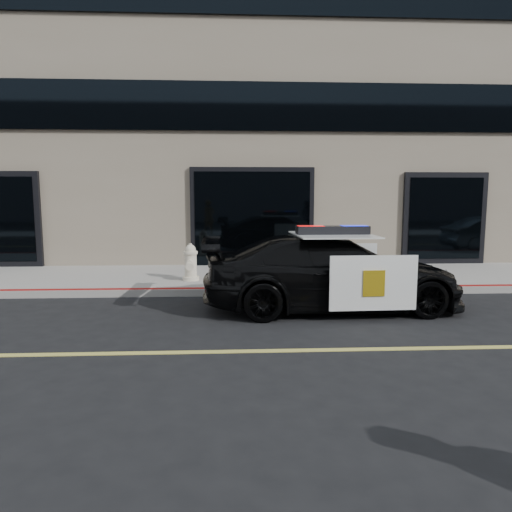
{
  "coord_description": "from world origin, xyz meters",
  "views": [
    {
      "loc": [
        -1.54,
        -5.84,
        2.02
      ],
      "look_at": [
        -1.14,
        2.2,
        1.0
      ],
      "focal_mm": 32.0,
      "sensor_mm": 36.0,
      "label": 1
    }
  ],
  "objects": [
    {
      "name": "ground",
      "position": [
        0.0,
        0.0,
        0.0
      ],
      "size": [
        120.0,
        120.0,
        0.0
      ],
      "primitive_type": "plane",
      "color": "black",
      "rests_on": "ground"
    },
    {
      "name": "sidewalk_n",
      "position": [
        0.0,
        5.25,
        0.07
      ],
      "size": [
        60.0,
        3.5,
        0.15
      ],
      "primitive_type": "cube",
      "color": "gray",
      "rests_on": "ground"
    },
    {
      "name": "building_n",
      "position": [
        0.0,
        10.5,
        6.0
      ],
      "size": [
        60.0,
        7.0,
        12.0
      ],
      "primitive_type": "cube",
      "color": "#756856",
      "rests_on": "ground"
    },
    {
      "name": "police_car",
      "position": [
        0.25,
        2.28,
        0.69
      ],
      "size": [
        2.29,
        4.79,
        1.53
      ],
      "color": "black",
      "rests_on": "ground"
    },
    {
      "name": "fire_hydrant",
      "position": [
        -2.52,
        4.56,
        0.55
      ],
      "size": [
        0.38,
        0.53,
        0.84
      ],
      "color": "beige",
      "rests_on": "sidewalk_n"
    }
  ]
}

